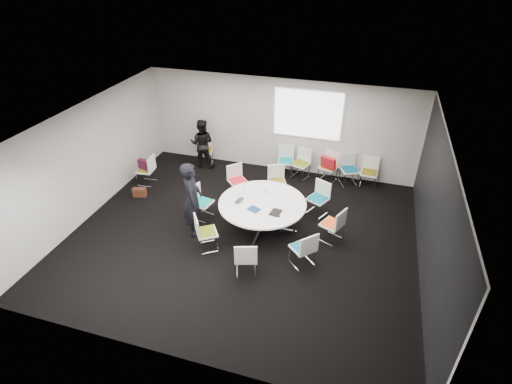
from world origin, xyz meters
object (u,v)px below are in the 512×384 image
(person_main, at_px, (192,199))
(chair_ring_g, at_px, (246,263))
(chair_ring_h, at_px, (303,254))
(chair_back_b, at_px, (300,169))
(laptop, at_px, (241,201))
(chair_back_d, at_px, (349,175))
(chair_person_back, at_px, (205,156))
(chair_ring_b, at_px, (317,204))
(chair_back_a, at_px, (285,166))
(cup, at_px, (265,191))
(chair_ring_c, at_px, (277,187))
(chair_back_c, at_px, (328,172))
(chair_back_e, at_px, (368,178))
(maroon_bag, at_px, (145,165))
(chair_ring_e, at_px, (202,208))
(chair_ring_d, at_px, (238,187))
(chair_spare_left, at_px, (147,175))
(brown_bag, at_px, (140,192))
(conference_table, at_px, (262,210))
(chair_ring_a, at_px, (332,230))
(chair_ring_f, at_px, (207,238))
(person_back, at_px, (202,143))

(person_main, bearing_deg, chair_ring_g, -145.43)
(chair_ring_h, height_order, chair_back_b, same)
(chair_ring_h, relative_size, laptop, 2.96)
(chair_back_d, xyz_separation_m, chair_person_back, (-4.44, -0.04, 0.00))
(chair_ring_b, xyz_separation_m, chair_back_b, (-0.79, 1.73, 0.00))
(chair_back_a, xyz_separation_m, cup, (0.01, -2.31, 0.50))
(chair_ring_c, height_order, chair_back_c, same)
(chair_back_d, bearing_deg, chair_back_e, 153.85)
(chair_back_b, height_order, maroon_bag, chair_back_b)
(chair_ring_e, height_order, laptop, chair_ring_e)
(chair_ring_d, distance_m, chair_person_back, 2.18)
(chair_ring_g, relative_size, chair_spare_left, 1.00)
(brown_bag, bearing_deg, laptop, -9.18)
(maroon_bag, bearing_deg, chair_back_b, 21.47)
(chair_ring_d, height_order, laptop, chair_ring_d)
(chair_ring_b, height_order, chair_back_c, same)
(person_main, bearing_deg, chair_back_e, -72.08)
(chair_ring_g, relative_size, chair_back_c, 1.00)
(chair_ring_e, distance_m, chair_ring_h, 2.93)
(chair_back_b, distance_m, person_main, 3.89)
(chair_ring_h, xyz_separation_m, maroon_bag, (-4.97, 2.10, 0.34))
(conference_table, relative_size, chair_ring_h, 2.37)
(chair_ring_d, distance_m, chair_ring_g, 3.10)
(chair_back_a, bearing_deg, chair_ring_d, 45.72)
(chair_ring_g, height_order, chair_back_c, same)
(conference_table, distance_m, person_main, 1.67)
(chair_back_c, relative_size, maroon_bag, 2.20)
(chair_ring_a, relative_size, chair_ring_f, 1.00)
(chair_ring_f, relative_size, maroon_bag, 2.20)
(chair_ring_b, bearing_deg, chair_back_c, -64.69)
(chair_ring_g, xyz_separation_m, chair_back_d, (1.68, 4.40, 0.00))
(chair_person_back, distance_m, person_back, 0.52)
(chair_ring_f, distance_m, cup, 1.89)
(chair_ring_a, distance_m, chair_back_d, 2.76)
(chair_back_e, bearing_deg, chair_back_a, 2.92)
(conference_table, xyz_separation_m, chair_spare_left, (-3.75, 1.08, -0.25))
(chair_ring_f, bearing_deg, maroon_bag, -162.35)
(conference_table, distance_m, chair_ring_d, 1.63)
(laptop, bearing_deg, chair_ring_c, -6.05)
(chair_ring_a, xyz_separation_m, chair_ring_b, (-0.49, 0.98, 0.00))
(cup, bearing_deg, person_back, 140.90)
(chair_ring_a, xyz_separation_m, chair_back_e, (0.67, 2.74, 0.00))
(chair_ring_g, distance_m, maroon_bag, 4.76)
(chair_back_a, height_order, chair_back_d, same)
(chair_back_e, bearing_deg, chair_ring_h, 76.19)
(conference_table, bearing_deg, chair_back_b, 81.70)
(chair_back_d, distance_m, chair_spare_left, 5.80)
(chair_spare_left, xyz_separation_m, brown_bag, (0.13, -0.67, -0.16))
(chair_back_b, bearing_deg, conference_table, 101.44)
(chair_back_d, height_order, chair_spare_left, same)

